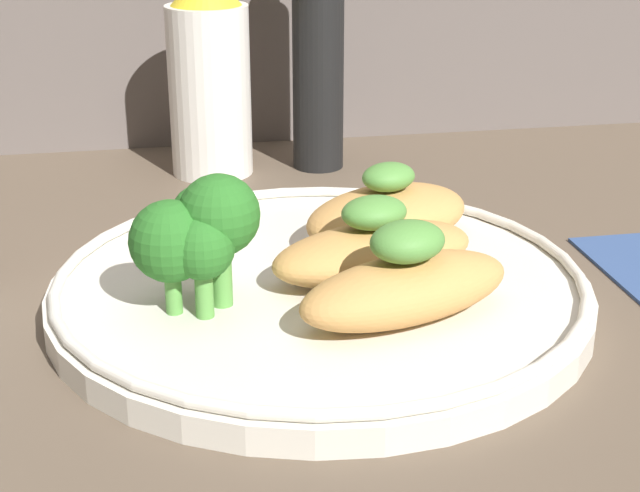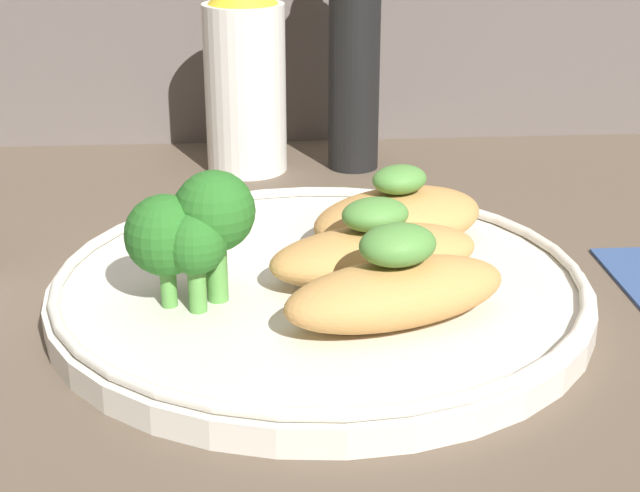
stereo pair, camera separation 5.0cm
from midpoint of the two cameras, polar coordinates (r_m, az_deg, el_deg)
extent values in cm
cube|color=brown|center=(51.92, -2.78, -4.04)|extent=(180.00, 180.00, 1.00)
cylinder|color=silver|center=(51.40, -2.80, -2.84)|extent=(28.22, 28.22, 1.40)
torus|color=silver|center=(50.99, -2.83, -1.83)|extent=(27.62, 27.62, 0.60)
ellipsoid|color=tan|center=(46.54, 1.94, -2.62)|extent=(12.22, 8.10, 3.04)
ellipsoid|color=#518E3D|center=(45.55, 1.98, 0.20)|extent=(4.51, 4.05, 1.90)
ellipsoid|color=tan|center=(50.71, 0.36, -0.57)|extent=(12.26, 7.97, 2.81)
ellipsoid|color=#518E3D|center=(49.88, 0.37, 1.80)|extent=(4.13, 3.62, 1.67)
ellipsoid|color=tan|center=(55.68, 1.37, 1.72)|extent=(12.04, 10.00, 3.11)
ellipsoid|color=#518E3D|center=(54.91, 1.39, 4.00)|extent=(3.99, 3.67, 1.55)
cylinder|color=#569942|center=(48.41, -8.73, -1.66)|extent=(1.05, 1.05, 3.34)
sphere|color=#286B23|center=(47.26, -8.95, 1.74)|extent=(4.00, 4.00, 4.00)
cylinder|color=#569942|center=(49.76, -9.79, -1.05)|extent=(0.72, 0.72, 3.35)
sphere|color=#286B23|center=(48.80, -9.99, 1.76)|extent=(2.66, 2.66, 2.66)
cylinder|color=#569942|center=(48.19, -11.51, -2.61)|extent=(0.82, 0.82, 2.37)
sphere|color=#286B23|center=(47.18, -11.74, 0.22)|extent=(3.98, 3.98, 3.98)
cylinder|color=#569942|center=(47.50, -9.78, -2.76)|extent=(0.89, 0.89, 2.52)
sphere|color=#286B23|center=(46.57, -9.97, -0.13)|extent=(3.14, 3.14, 3.14)
cylinder|color=white|center=(72.04, -8.45, 8.88)|extent=(5.90, 5.90, 12.20)
cylinder|color=black|center=(72.26, -2.14, 10.92)|extent=(3.75, 3.75, 16.60)
camera|label=1|loc=(0.03, -92.86, -1.17)|focal=55.00mm
camera|label=2|loc=(0.03, 87.14, 1.17)|focal=55.00mm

